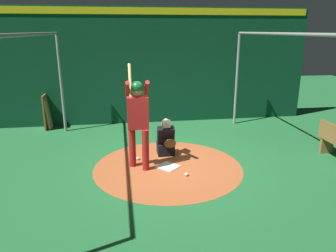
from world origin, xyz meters
The scene contains 10 objects.
ground_plane centered at (0.00, 0.00, 0.00)m, with size 26.29×26.29×0.00m, color #216633.
dirt_circle centered at (0.00, 0.00, 0.00)m, with size 3.27×3.27×0.01m, color #AD562D.
home_plate centered at (0.00, 0.00, 0.01)m, with size 0.42×0.42×0.01m, color white.
batter centered at (-0.07, -0.63, 1.18)m, with size 0.68×0.49×2.23m.
catcher centered at (-0.74, 0.06, 0.35)m, with size 0.58×0.40×0.91m.
back_wall centered at (-3.74, 0.00, 1.82)m, with size 0.23×10.29×3.60m.
cage_frame centered at (0.00, 0.00, 2.05)m, with size 6.22×5.37×2.86m.
bat_rack centered at (-3.49, -3.22, 0.49)m, with size 0.70×0.19×1.05m.
baseball_0 centered at (0.51, 0.31, 0.04)m, with size 0.07×0.07×0.07m, color white.
baseball_1 centered at (-0.50, -0.63, 0.04)m, with size 0.07×0.07×0.07m, color white.
Camera 1 is at (6.39, -0.98, 2.90)m, focal length 33.96 mm.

